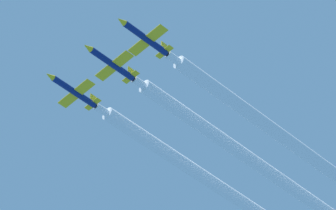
# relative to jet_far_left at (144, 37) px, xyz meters

# --- Properties ---
(jet_far_left) EXTENTS (8.91, 12.97, 3.12)m
(jet_far_left) POSITION_rel_jet_far_left_xyz_m (0.00, 0.00, 0.00)
(jet_far_left) COLOR navy
(jet_inner_left) EXTENTS (8.91, 12.97, 3.12)m
(jet_inner_left) POSITION_rel_jet_far_left_xyz_m (9.00, 0.38, -0.19)
(jet_inner_left) COLOR navy
(jet_center) EXTENTS (8.91, 12.97, 3.12)m
(jet_center) POSITION_rel_jet_far_left_xyz_m (19.56, 0.90, -0.20)
(jet_center) COLOR navy
(smoke_trail_far_left) EXTENTS (2.85, 76.87, 2.85)m
(smoke_trail_far_left) POSITION_rel_jet_far_left_xyz_m (0.00, -44.32, -0.03)
(smoke_trail_far_left) COLOR white
(smoke_trail_inner_left) EXTENTS (2.85, 70.13, 2.85)m
(smoke_trail_inner_left) POSITION_rel_jet_far_left_xyz_m (9.00, -40.58, -0.22)
(smoke_trail_inner_left) COLOR white
(smoke_trail_center) EXTENTS (2.85, 77.36, 2.85)m
(smoke_trail_center) POSITION_rel_jet_far_left_xyz_m (19.56, -43.67, -0.23)
(smoke_trail_center) COLOR white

